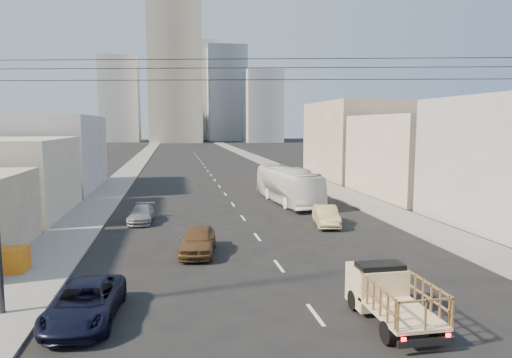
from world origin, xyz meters
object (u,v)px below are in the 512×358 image
object	(u,v)px
city_bus	(288,185)
crate_stack	(7,260)
sedan_tan	(326,216)
sedan_grey	(142,214)
sedan_brown	(198,240)
flatbed_pickup	(390,292)
navy_pickup	(85,303)

from	to	relation	value
city_bus	crate_stack	distance (m)	24.74
city_bus	sedan_tan	distance (m)	9.71
city_bus	sedan_grey	bearing A→B (deg)	-158.45
sedan_grey	sedan_brown	bearing A→B (deg)	-63.86
crate_stack	sedan_grey	bearing A→B (deg)	62.72
city_bus	sedan_grey	world-z (taller)	city_bus
city_bus	sedan_brown	world-z (taller)	city_bus
flatbed_pickup	sedan_grey	size ratio (longest dim) A/B	1.07
city_bus	sedan_grey	size ratio (longest dim) A/B	2.79
sedan_grey	city_bus	bearing A→B (deg)	30.47
flatbed_pickup	crate_stack	distance (m)	17.47
navy_pickup	city_bus	distance (m)	26.71
flatbed_pickup	sedan_brown	xyz separation A→B (m)	(-6.33, 9.96, -0.33)
crate_stack	sedan_tan	bearing A→B (deg)	21.58
flatbed_pickup	sedan_grey	bearing A→B (deg)	117.81
sedan_brown	sedan_grey	distance (m)	9.58
flatbed_pickup	navy_pickup	size ratio (longest dim) A/B	0.89
city_bus	sedan_brown	bearing A→B (deg)	-125.43
flatbed_pickup	sedan_tan	distance (m)	15.67
flatbed_pickup	sedan_brown	bearing A→B (deg)	122.44
navy_pickup	sedan_grey	distance (m)	16.88
flatbed_pickup	sedan_grey	world-z (taller)	flatbed_pickup
flatbed_pickup	navy_pickup	xyz separation A→B (m)	(-10.82, 1.97, -0.41)
city_bus	flatbed_pickup	bearing A→B (deg)	-100.77
sedan_grey	sedan_tan	bearing A→B (deg)	-10.96
sedan_brown	city_bus	bearing A→B (deg)	67.80
navy_pickup	crate_stack	bearing A→B (deg)	130.39
city_bus	crate_stack	bearing A→B (deg)	-141.71
sedan_tan	crate_stack	size ratio (longest dim) A/B	2.34
navy_pickup	sedan_tan	bearing A→B (deg)	47.88
flatbed_pickup	navy_pickup	distance (m)	11.00
sedan_grey	flatbed_pickup	bearing A→B (deg)	-58.15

